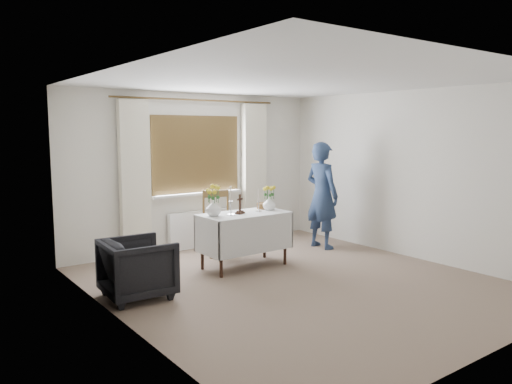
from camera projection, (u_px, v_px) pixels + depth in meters
ground at (297, 283)px, 6.27m from camera, size 5.00×5.00×0.00m
altar_table at (244, 240)px, 6.96m from camera, size 1.24×0.64×0.76m
wooden_chair at (219, 223)px, 7.65m from camera, size 0.56×0.56×0.99m
armchair at (138, 268)px, 5.68m from camera, size 0.80×0.78×0.69m
person at (322, 195)px, 8.05m from camera, size 0.45×0.65×1.72m
radiator at (199, 229)px, 8.16m from camera, size 1.10×0.10×0.60m
wooden_cross at (240, 204)px, 6.85m from camera, size 0.15×0.13×0.27m
candlestick_left at (231, 201)px, 6.74m from camera, size 0.12×0.12×0.40m
candlestick_right at (259, 200)px, 7.02m from camera, size 0.10×0.10×0.32m
flower_vase_left at (214, 208)px, 6.68m from camera, size 0.23×0.23×0.22m
flower_vase_right at (269, 203)px, 7.18m from camera, size 0.19×0.19×0.19m
wicker_basket at (264, 206)px, 7.32m from camera, size 0.23×0.23×0.08m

